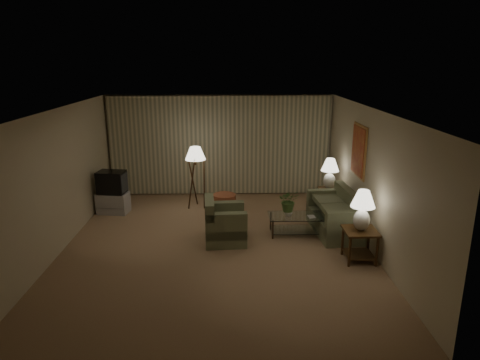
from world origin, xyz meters
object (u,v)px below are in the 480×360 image
object	(u,v)px
armchair	(225,225)
ottoman	(224,202)
side_table_near	(360,239)
coffee_table	(295,222)
side_table_far	(328,196)
table_lamp_far	(330,171)
sofa	(334,216)
tv_cabinet	(113,203)
vase	(289,212)
table_lamp_near	(363,207)
floor_lamp	(196,176)
crt_tv	(112,182)

from	to	relation	value
armchair	ottoman	distance (m)	1.96
side_table_near	coffee_table	xyz separation A→B (m)	(-1.00, 1.25, -0.14)
side_table_far	table_lamp_far	size ratio (longest dim) A/B	0.82
sofa	coffee_table	size ratio (longest dim) A/B	1.54
coffee_table	tv_cabinet	distance (m)	4.43
sofa	vase	bearing A→B (deg)	-88.59
table_lamp_near	floor_lamp	size ratio (longest dim) A/B	0.49
armchair	side_table_near	distance (m)	2.64
floor_lamp	vase	bearing A→B (deg)	-40.54
side_table_near	ottoman	world-z (taller)	side_table_near
side_table_near	crt_tv	world-z (taller)	crt_tv
floor_lamp	ottoman	xyz separation A→B (m)	(0.70, -0.15, -0.62)
armchair	side_table_far	distance (m)	2.99
tv_cabinet	floor_lamp	distance (m)	2.09
side_table_near	ottoman	size ratio (longest dim) A/B	1.07
sofa	vase	size ratio (longest dim) A/B	10.38
armchair	floor_lamp	distance (m)	2.27
floor_lamp	vase	size ratio (longest dim) A/B	9.15
ottoman	vase	world-z (taller)	vase
crt_tv	ottoman	world-z (taller)	crt_tv
ottoman	vase	size ratio (longest dim) A/B	3.34
tv_cabinet	sofa	bearing A→B (deg)	-6.79
sofa	coffee_table	world-z (taller)	sofa
vase	side_table_far	bearing A→B (deg)	49.61
tv_cabinet	floor_lamp	bearing A→B (deg)	17.87
coffee_table	ottoman	bearing A→B (deg)	133.18
table_lamp_far	crt_tv	world-z (taller)	table_lamp_far
side_table_near	table_lamp_far	size ratio (longest dim) A/B	0.82
table_lamp_far	ottoman	bearing A→B (deg)	173.83
table_lamp_near	ottoman	world-z (taller)	table_lamp_near
table_lamp_far	coffee_table	world-z (taller)	table_lamp_far
tv_cabinet	table_lamp_far	bearing A→B (deg)	7.09
tv_cabinet	floor_lamp	size ratio (longest dim) A/B	0.50
sofa	crt_tv	distance (m)	5.23
sofa	armchair	distance (m)	2.36
coffee_table	sofa	bearing A→B (deg)	6.72
coffee_table	ottoman	size ratio (longest dim) A/B	2.02
table_lamp_far	armchair	bearing A→B (deg)	-145.79
sofa	armchair	bearing A→B (deg)	-83.77
table_lamp_far	floor_lamp	distance (m)	3.25
coffee_table	floor_lamp	world-z (taller)	floor_lamp
ottoman	sofa	bearing A→B (deg)	-32.71
sofa	side_table_near	size ratio (longest dim) A/B	2.92
side_table_far	tv_cabinet	world-z (taller)	side_table_far
side_table_far	crt_tv	world-z (taller)	crt_tv
sofa	floor_lamp	world-z (taller)	floor_lamp
armchair	side_table_far	size ratio (longest dim) A/B	1.61
sofa	side_table_near	world-z (taller)	sofa
armchair	sofa	bearing A→B (deg)	-83.16
side_table_near	floor_lamp	xyz separation A→B (m)	(-3.22, 3.02, 0.39)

